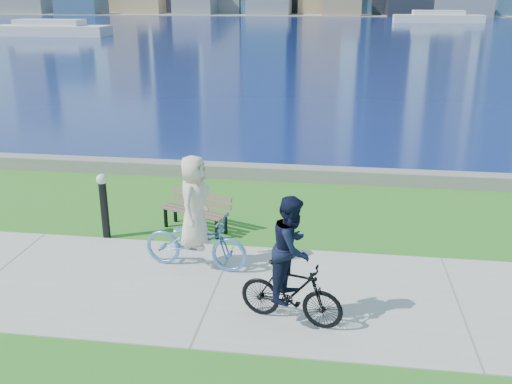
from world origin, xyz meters
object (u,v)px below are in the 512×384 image
bollard_lamp (104,202)px  cyclist_woman (195,227)px  cyclist_man (291,271)px  park_bench (197,208)px

bollard_lamp → cyclist_woman: (2.16, -1.08, 0.02)m
cyclist_woman → cyclist_man: cyclist_woman is taller
bollard_lamp → cyclist_man: (4.01, -2.66, 0.09)m
bollard_lamp → cyclist_woman: 2.41m
cyclist_man → cyclist_woman: bearing=64.3°
bollard_lamp → cyclist_woman: bearing=-26.6°
cyclist_man → park_bench: bearing=48.6°
park_bench → cyclist_man: cyclist_man is taller
park_bench → cyclist_man: bearing=-34.5°
bollard_lamp → cyclist_woman: cyclist_woman is taller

